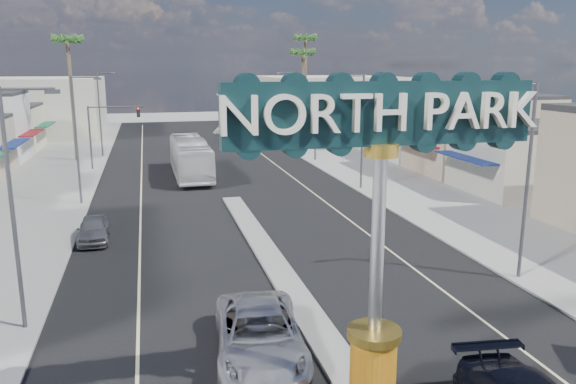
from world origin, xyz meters
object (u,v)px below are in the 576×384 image
traffic_signal_right (298,120)px  streetlight_l_near (16,198)px  gateway_sign (379,213)px  streetlight_l_mid (78,134)px  streetlight_l_far (101,110)px  suv_left (259,335)px  palm_right_mid (303,58)px  palm_right_far (306,44)px  streetlight_r_mid (360,126)px  palm_left_far (68,47)px  streetlight_r_near (525,172)px  car_parked_left (94,229)px  streetlight_r_far (291,106)px  city_bus (190,157)px  traffic_signal_left (109,124)px

traffic_signal_right → streetlight_l_near: streetlight_l_near is taller
gateway_sign → streetlight_l_mid: bearing=110.4°
streetlight_l_far → suv_left: streetlight_l_far is taller
palm_right_mid → suv_left: 53.41m
suv_left → palm_right_mid: bearing=78.9°
palm_right_far → suv_left: bearing=-107.3°
suv_left → streetlight_r_mid: bearing=67.9°
streetlight_l_mid → palm_left_far: bearing=97.3°
streetlight_r_near → palm_left_far: bearing=120.4°
traffic_signal_right → streetlight_l_mid: size_ratio=0.67×
traffic_signal_right → suv_left: (-11.67, -38.17, -3.41)m
streetlight_r_near → car_parked_left: 22.67m
streetlight_r_far → city_bus: bearing=-133.4°
gateway_sign → streetlight_r_mid: size_ratio=1.02×
streetlight_r_far → car_parked_left: (-19.43, -31.16, -4.36)m
streetlight_r_far → suv_left: size_ratio=1.44×
palm_left_far → suv_left: (10.52, -44.18, -10.63)m
streetlight_l_mid → traffic_signal_right: bearing=35.5°
palm_left_far → palm_right_mid: size_ratio=1.08×
streetlight_r_far → traffic_signal_left: bearing=-157.8°
palm_right_mid → palm_right_far: palm_right_far is taller
traffic_signal_right → streetlight_r_far: (1.25, 8.01, 0.79)m
palm_left_far → gateway_sign: bearing=-74.9°
streetlight_l_near → streetlight_r_near: same height
streetlight_l_near → streetlight_r_far: bearing=63.6°
streetlight_l_near → car_parked_left: (1.43, 10.84, -4.36)m
gateway_sign → traffic_signal_left: gateway_sign is taller
traffic_signal_left → city_bus: 9.18m
streetlight_l_mid → streetlight_l_near: bearing=-90.0°
streetlight_r_near → palm_right_mid: bearing=86.8°
streetlight_r_far → streetlight_l_far: bearing=180.0°
palm_left_far → city_bus: 18.49m
city_bus → palm_right_far: bearing=53.1°
gateway_sign → palm_right_mid: (13.00, 54.02, 4.67)m
streetlight_l_far → car_parked_left: size_ratio=2.18×
gateway_sign → palm_left_far: bearing=105.1°
traffic_signal_left → streetlight_l_far: streetlight_l_far is taller
streetlight_l_mid → streetlight_r_mid: 20.87m
traffic_signal_right → traffic_signal_left: bearing=180.0°
car_parked_left → traffic_signal_left: bearing=89.1°
gateway_sign → palm_right_far: palm_right_far is taller
traffic_signal_right → streetlight_r_mid: (1.25, -13.99, 0.79)m
gateway_sign → traffic_signal_right: bearing=77.7°
streetlight_r_near → suv_left: bearing=-162.1°
gateway_sign → palm_left_far: size_ratio=0.70×
traffic_signal_right → suv_left: bearing=-107.0°
car_parked_left → palm_right_mid: bearing=56.6°
suv_left → gateway_sign: bearing=-51.1°
traffic_signal_left → palm_right_mid: bearing=28.4°
traffic_signal_right → city_bus: traffic_signal_right is taller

